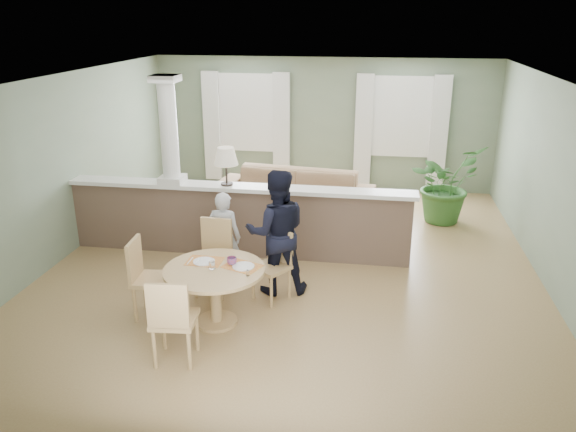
% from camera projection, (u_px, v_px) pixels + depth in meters
% --- Properties ---
extents(ground, '(8.00, 8.00, 0.00)m').
position_uv_depth(ground, '(294.00, 263.00, 8.41)').
color(ground, '#A68757').
rests_on(ground, ground).
extents(room_shell, '(7.02, 8.02, 2.71)m').
position_uv_depth(room_shell, '(299.00, 135.00, 8.38)').
color(room_shell, gray).
rests_on(room_shell, ground).
extents(pony_wall, '(5.32, 0.38, 2.70)m').
position_uv_depth(pony_wall, '(232.00, 211.00, 8.50)').
color(pony_wall, brown).
rests_on(pony_wall, ground).
extents(sofa, '(2.98, 1.46, 0.84)m').
position_uv_depth(sofa, '(293.00, 195.00, 10.15)').
color(sofa, '#947651').
rests_on(sofa, ground).
extents(houseplant, '(1.62, 1.64, 1.37)m').
position_uv_depth(houseplant, '(445.00, 184.00, 9.90)').
color(houseplant, '#306126').
rests_on(houseplant, ground).
extents(dining_table, '(1.19, 1.19, 0.81)m').
position_uv_depth(dining_table, '(215.00, 280.00, 6.60)').
color(dining_table, tan).
rests_on(dining_table, ground).
extents(chair_far_boy, '(0.48, 0.48, 0.99)m').
position_uv_depth(chair_far_boy, '(214.00, 253.00, 7.41)').
color(chair_far_boy, tan).
rests_on(chair_far_boy, ground).
extents(chair_far_man, '(0.57, 0.57, 0.91)m').
position_uv_depth(chair_far_man, '(275.00, 261.00, 7.25)').
color(chair_far_man, tan).
rests_on(chair_far_man, ground).
extents(chair_near, '(0.49, 0.49, 1.01)m').
position_uv_depth(chair_near, '(172.00, 318.00, 5.81)').
color(chair_near, tan).
rests_on(chair_near, ground).
extents(chair_side, '(0.48, 0.48, 1.00)m').
position_uv_depth(chair_side, '(146.00, 275.00, 6.78)').
color(chair_side, tan).
rests_on(chair_side, ground).
extents(child_person, '(0.49, 0.34, 1.28)m').
position_uv_depth(child_person, '(224.00, 237.00, 7.67)').
color(child_person, '#ACACB1').
rests_on(child_person, ground).
extents(man_person, '(0.95, 0.82, 1.68)m').
position_uv_depth(man_person, '(277.00, 232.00, 7.29)').
color(man_person, black).
rests_on(man_person, ground).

